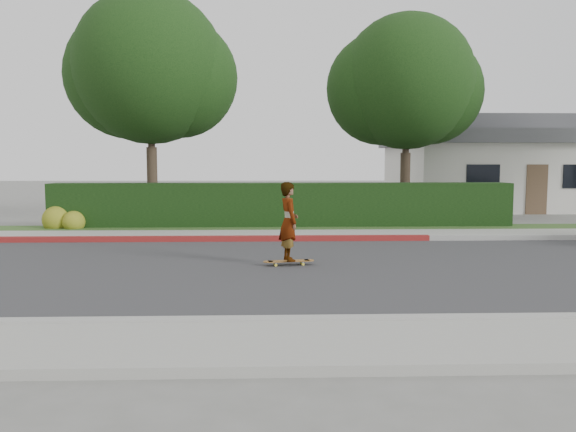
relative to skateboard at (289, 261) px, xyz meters
name	(u,v)px	position (x,y,z in m)	size (l,w,h in m)	color
ground	(437,268)	(3.01, -0.37, -0.09)	(120.00, 120.00, 0.00)	slate
road	(437,268)	(3.01, -0.37, -0.09)	(60.00, 8.00, 0.01)	#2D2D30
curb_near	(529,320)	(3.01, -4.47, -0.02)	(60.00, 0.20, 0.15)	#9E9E99
sidewalk_near	(565,343)	(3.01, -5.37, -0.03)	(60.00, 1.60, 0.12)	gray
curb_far	(393,238)	(3.01, 3.73, -0.02)	(60.00, 0.20, 0.15)	#9E9E99
curb_red_section	(212,239)	(-1.99, 3.73, -0.02)	(12.00, 0.21, 0.15)	maroon
sidewalk_far	(386,235)	(3.01, 4.63, -0.03)	(60.00, 1.60, 0.12)	gray
planting_strip	(376,229)	(3.01, 6.23, -0.04)	(60.00, 1.60, 0.10)	#2D4C1E
hedge	(282,206)	(0.01, 6.83, 0.66)	(15.00, 1.00, 1.50)	black
flowering_shrub	(62,220)	(-7.00, 6.36, 0.24)	(1.40, 1.00, 0.90)	#2D4C19
tree_left	(151,73)	(-4.50, 8.31, 5.17)	(5.99, 5.21, 8.00)	#33261C
tree_center	(405,86)	(4.50, 8.81, 4.81)	(5.66, 4.84, 7.44)	#33261C
house	(503,164)	(11.01, 15.62, 2.00)	(10.60, 8.60, 4.30)	beige
skateboard	(289,261)	(0.00, 0.00, 0.00)	(1.10, 0.38, 0.10)	yellow
skateboarder	(289,222)	(0.00, 0.00, 0.84)	(0.60, 0.39, 1.64)	white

